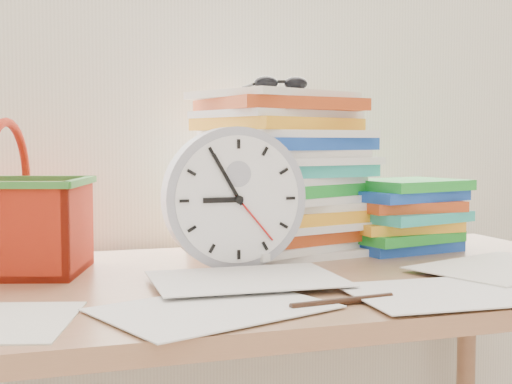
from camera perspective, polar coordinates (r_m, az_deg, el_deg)
name	(u,v)px	position (r m, az deg, el deg)	size (l,w,h in m)	color
desk	(246,319)	(1.24, -0.77, -10.10)	(1.40, 0.70, 0.75)	#9C6C49
paper_stack	(280,173)	(1.44, 1.92, 1.49)	(0.33, 0.27, 0.33)	white
clock	(234,198)	(1.26, -1.78, -0.50)	(0.25, 0.25, 0.05)	#9EA1AF
sunglasses	(281,83)	(1.39, 2.02, 8.69)	(0.12, 0.10, 0.03)	black
book_stack	(405,215)	(1.51, 11.86, -1.84)	(0.25, 0.19, 0.15)	white
basket	(8,198)	(1.30, -19.22, -0.45)	(0.26, 0.20, 0.26)	red
pen	(343,301)	(1.01, 6.95, -8.69)	(0.01, 0.01, 0.16)	black
scattered_papers	(246,272)	(1.22, -0.78, -6.41)	(1.26, 0.42, 0.02)	white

